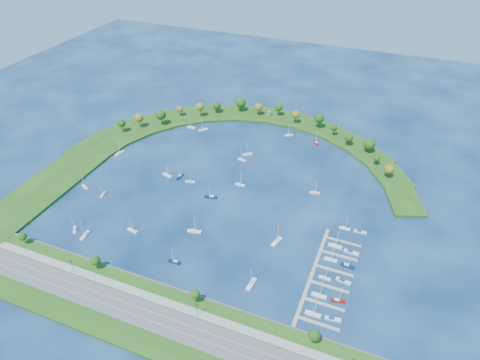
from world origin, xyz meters
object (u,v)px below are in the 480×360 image
at_px(moored_boat_21, 190,181).
at_px(docked_boat_2, 319,295).
at_px(moored_boat_14, 316,142).
at_px(docked_boat_0, 313,314).
at_px(moored_boat_1, 277,241).
at_px(moored_boat_10, 242,159).
at_px(moored_boat_7, 240,184).
at_px(docked_boat_6, 331,259).
at_px(dock_system, 325,276).
at_px(moored_boat_3, 132,230).
at_px(moored_boat_20, 194,231).
at_px(docked_boat_11, 360,232).
at_px(moored_boat_17, 248,154).
at_px(docked_boat_7, 348,265).
at_px(moored_boat_6, 167,175).
at_px(moored_boat_5, 315,192).
at_px(moored_boat_8, 191,127).
at_px(moored_boat_12, 103,194).
at_px(moored_boat_0, 75,230).
at_px(moored_boat_19, 119,153).
at_px(docked_boat_3, 338,300).
at_px(moored_boat_18, 180,176).
at_px(docked_boat_1, 333,319).
at_px(docked_boat_8, 335,246).
at_px(docked_boat_4, 325,278).
at_px(moored_boat_4, 289,135).
at_px(moored_boat_16, 85,235).
at_px(docked_boat_10, 345,228).
at_px(moored_boat_13, 252,284).
at_px(moored_boat_9, 85,187).
at_px(moored_boat_2, 211,197).

bearing_deg(moored_boat_21, docked_boat_2, -47.25).
xyz_separation_m(moored_boat_14, docked_boat_0, (42.37, -176.28, 0.02)).
relative_size(moored_boat_1, moored_boat_10, 1.30).
relative_size(moored_boat_1, moored_boat_7, 1.24).
bearing_deg(docked_boat_6, moored_boat_1, 174.01).
relative_size(dock_system, moored_boat_14, 6.80).
bearing_deg(moored_boat_1, moored_boat_3, 121.89).
height_order(moored_boat_20, docked_boat_11, moored_boat_20).
bearing_deg(moored_boat_20, moored_boat_14, 58.90).
bearing_deg(moored_boat_17, docked_boat_7, 103.85).
relative_size(moored_boat_6, docked_boat_7, 1.08).
bearing_deg(docked_boat_0, docked_boat_2, 89.23).
relative_size(dock_system, moored_boat_5, 7.71).
xyz_separation_m(moored_boat_8, moored_boat_12, (-12.64, -114.75, -0.07)).
relative_size(moored_boat_0, moored_boat_19, 0.78).
height_order(moored_boat_7, docked_boat_3, docked_boat_3).
bearing_deg(moored_boat_8, moored_boat_18, 115.04).
bearing_deg(moored_boat_10, docked_boat_3, 144.26).
distance_m(moored_boat_7, docked_boat_1, 129.22).
relative_size(docked_boat_1, docked_boat_2, 0.69).
bearing_deg(docked_boat_8, moored_boat_6, 169.15).
relative_size(moored_boat_17, docked_boat_4, 1.16).
height_order(dock_system, docked_boat_4, docked_boat_4).
relative_size(moored_boat_10, docked_boat_4, 1.04).
distance_m(moored_boat_4, moored_boat_16, 194.50).
height_order(moored_boat_3, docked_boat_10, moored_boat_3).
height_order(docked_boat_7, docked_boat_8, docked_boat_8).
bearing_deg(docked_boat_2, moored_boat_13, -170.89).
distance_m(moored_boat_16, docked_boat_1, 162.23).
relative_size(moored_boat_18, moored_boat_20, 0.87).
bearing_deg(moored_boat_8, moored_boat_6, 107.59).
distance_m(moored_boat_7, moored_boat_9, 115.96).
xyz_separation_m(docked_boat_3, docked_boat_8, (-10.52, 41.49, 0.04)).
xyz_separation_m(moored_boat_12, docked_boat_8, (168.12, 11.11, 0.09)).
xyz_separation_m(moored_boat_8, moored_boat_10, (63.92, -33.09, -0.05)).
relative_size(moored_boat_5, moored_boat_14, 0.88).
xyz_separation_m(moored_boat_3, docked_boat_3, (136.44, -5.43, 0.01)).
bearing_deg(moored_boat_9, moored_boat_0, 147.48).
bearing_deg(docked_boat_10, docked_boat_11, 0.44).
relative_size(moored_boat_9, docked_boat_4, 1.07).
bearing_deg(moored_boat_16, moored_boat_5, 122.05).
bearing_deg(docked_boat_10, moored_boat_13, -123.23).
distance_m(moored_boat_13, moored_boat_16, 114.24).
height_order(moored_boat_4, moored_boat_14, moored_boat_14).
height_order(moored_boat_10, docked_boat_0, docked_boat_0).
distance_m(moored_boat_5, docked_boat_4, 81.95).
bearing_deg(docked_boat_3, moored_boat_2, 141.29).
distance_m(moored_boat_3, moored_boat_6, 64.98).
height_order(moored_boat_6, moored_boat_12, moored_boat_6).
distance_m(moored_boat_17, moored_boat_18, 62.11).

